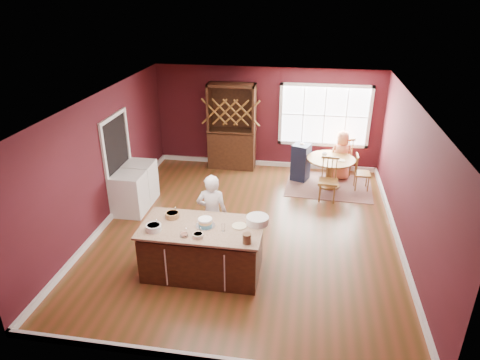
% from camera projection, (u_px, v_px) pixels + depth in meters
% --- Properties ---
extents(room_shell, '(7.00, 7.00, 7.00)m').
position_uv_depth(room_shell, '(248.00, 169.00, 8.28)').
color(room_shell, brown).
rests_on(room_shell, ground).
extents(window, '(2.36, 0.10, 1.66)m').
position_uv_depth(window, '(324.00, 116.00, 11.11)').
color(window, white).
rests_on(window, room_shell).
extents(doorway, '(0.08, 1.26, 2.13)m').
position_uv_depth(doorway, '(119.00, 164.00, 9.39)').
color(doorway, white).
rests_on(doorway, room_shell).
extents(kitchen_island, '(2.06, 1.08, 0.92)m').
position_uv_depth(kitchen_island, '(202.00, 251.00, 7.37)').
color(kitchen_island, black).
rests_on(kitchen_island, ground).
extents(dining_table, '(1.16, 1.16, 0.75)m').
position_uv_depth(dining_table, '(330.00, 166.00, 10.51)').
color(dining_table, brown).
rests_on(dining_table, ground).
extents(baker, '(0.60, 0.42, 1.56)m').
position_uv_depth(baker, '(212.00, 214.00, 7.86)').
color(baker, silver).
rests_on(baker, ground).
extents(layer_cake, '(0.33, 0.33, 0.14)m').
position_uv_depth(layer_cake, '(205.00, 222.00, 7.16)').
color(layer_cake, white).
rests_on(layer_cake, kitchen_island).
extents(bowl_blue, '(0.26, 0.26, 0.10)m').
position_uv_depth(bowl_blue, '(154.00, 228.00, 7.05)').
color(bowl_blue, white).
rests_on(bowl_blue, kitchen_island).
extents(bowl_yellow, '(0.25, 0.25, 0.09)m').
position_uv_depth(bowl_yellow, '(172.00, 215.00, 7.43)').
color(bowl_yellow, brown).
rests_on(bowl_yellow, kitchen_island).
extents(bowl_pink, '(0.14, 0.14, 0.05)m').
position_uv_depth(bowl_pink, '(184.00, 235.00, 6.89)').
color(bowl_pink, silver).
rests_on(bowl_pink, kitchen_island).
extents(bowl_olive, '(0.18, 0.18, 0.07)m').
position_uv_depth(bowl_olive, '(198.00, 236.00, 6.85)').
color(bowl_olive, white).
rests_on(bowl_olive, kitchen_island).
extents(drinking_glass, '(0.07, 0.07, 0.13)m').
position_uv_depth(drinking_glass, '(223.00, 228.00, 7.01)').
color(drinking_glass, silver).
rests_on(drinking_glass, kitchen_island).
extents(dinner_plate, '(0.25, 0.25, 0.02)m').
position_uv_depth(dinner_plate, '(239.00, 226.00, 7.17)').
color(dinner_plate, '#FFF1A7').
rests_on(dinner_plate, kitchen_island).
extents(white_tub, '(0.38, 0.38, 0.13)m').
position_uv_depth(white_tub, '(258.00, 220.00, 7.23)').
color(white_tub, white).
rests_on(white_tub, kitchen_island).
extents(stoneware_crock, '(0.14, 0.14, 0.17)m').
position_uv_depth(stoneware_crock, '(247.00, 238.00, 6.68)').
color(stoneware_crock, brown).
rests_on(stoneware_crock, kitchen_island).
extents(rug, '(2.16, 1.71, 0.01)m').
position_uv_depth(rug, '(329.00, 186.00, 10.73)').
color(rug, brown).
rests_on(rug, ground).
extents(chair_east, '(0.37, 0.39, 0.91)m').
position_uv_depth(chair_east, '(363.00, 172.00, 10.39)').
color(chair_east, olive).
rests_on(chair_east, ground).
extents(chair_south, '(0.46, 0.44, 1.03)m').
position_uv_depth(chair_south, '(328.00, 180.00, 9.85)').
color(chair_south, brown).
rests_on(chair_south, ground).
extents(chair_north, '(0.58, 0.57, 1.06)m').
position_uv_depth(chair_north, '(342.00, 156.00, 11.18)').
color(chair_north, brown).
rests_on(chair_north, ground).
extents(seated_woman, '(0.69, 0.51, 1.28)m').
position_uv_depth(seated_woman, '(341.00, 155.00, 10.89)').
color(seated_woman, '#EE8C5D').
rests_on(seated_woman, ground).
extents(high_chair, '(0.51, 0.51, 1.00)m').
position_uv_depth(high_chair, '(301.00, 162.00, 10.89)').
color(high_chair, '#171C34').
rests_on(high_chair, ground).
extents(toddler, '(0.18, 0.14, 0.26)m').
position_uv_depth(toddler, '(301.00, 149.00, 10.81)').
color(toddler, '#8CA5BF').
rests_on(toddler, high_chair).
extents(table_plate, '(0.18, 0.18, 0.01)m').
position_uv_depth(table_plate, '(341.00, 160.00, 10.27)').
color(table_plate, beige).
rests_on(table_plate, dining_table).
extents(table_cup, '(0.14, 0.14, 0.09)m').
position_uv_depth(table_cup, '(324.00, 155.00, 10.52)').
color(table_cup, white).
rests_on(table_cup, dining_table).
extents(hutch, '(1.25, 0.52, 2.30)m').
position_uv_depth(hutch, '(232.00, 127.00, 11.38)').
color(hutch, '#392714').
rests_on(hutch, ground).
extents(washer, '(0.64, 0.62, 0.93)m').
position_uv_depth(washer, '(130.00, 194.00, 9.29)').
color(washer, silver).
rests_on(washer, ground).
extents(dryer, '(0.64, 0.62, 0.93)m').
position_uv_depth(dryer, '(141.00, 182.00, 9.86)').
color(dryer, white).
rests_on(dryer, ground).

